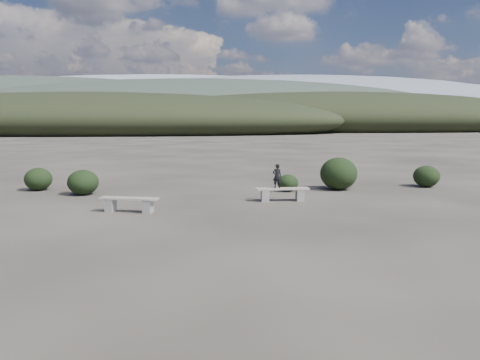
{
  "coord_description": "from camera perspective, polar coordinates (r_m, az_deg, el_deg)",
  "views": [
    {
      "loc": [
        -1.38,
        -11.39,
        3.04
      ],
      "look_at": [
        -0.18,
        3.5,
        1.1
      ],
      "focal_mm": 35.0,
      "sensor_mm": 36.0,
      "label": 1
    }
  ],
  "objects": [
    {
      "name": "mountain_ridges",
      "position": [
        350.59,
        -5.66,
        8.64
      ],
      "size": [
        500.0,
        400.0,
        56.0
      ],
      "color": "black",
      "rests_on": "ground"
    },
    {
      "name": "shrub_e",
      "position": [
        22.76,
        21.77,
        0.43
      ],
      "size": [
        1.16,
        1.16,
        0.97
      ],
      "primitive_type": "ellipsoid",
      "color": "black",
      "rests_on": "ground"
    },
    {
      "name": "shrub_a",
      "position": [
        19.99,
        -18.59,
        -0.26
      ],
      "size": [
        1.24,
        1.24,
        1.02
      ],
      "primitive_type": "ellipsoid",
      "color": "black",
      "rests_on": "ground"
    },
    {
      "name": "shrub_c",
      "position": [
        19.99,
        5.84,
        -0.35
      ],
      "size": [
        0.9,
        0.9,
        0.72
      ],
      "primitive_type": "ellipsoid",
      "color": "black",
      "rests_on": "ground"
    },
    {
      "name": "bench_right",
      "position": [
        17.53,
        5.2,
        -1.61
      ],
      "size": [
        1.99,
        0.43,
        0.5
      ],
      "rotation": [
        0.0,
        0.0,
        0.01
      ],
      "color": "gray",
      "rests_on": "ground"
    },
    {
      "name": "ground",
      "position": [
        11.87,
        2.25,
        -7.45
      ],
      "size": [
        1200.0,
        1200.0,
        0.0
      ],
      "primitive_type": "plane",
      "color": "#2B2621",
      "rests_on": "ground"
    },
    {
      "name": "bench_left",
      "position": [
        15.81,
        -13.37,
        -2.79
      ],
      "size": [
        2.0,
        0.89,
        0.49
      ],
      "rotation": [
        0.0,
        0.0,
        -0.26
      ],
      "color": "gray",
      "rests_on": "ground"
    },
    {
      "name": "shrub_d",
      "position": [
        20.75,
        11.94,
        0.77
      ],
      "size": [
        1.61,
        1.61,
        1.41
      ],
      "primitive_type": "ellipsoid",
      "color": "black",
      "rests_on": "ground"
    },
    {
      "name": "shrub_f",
      "position": [
        21.92,
        -23.37,
        0.1
      ],
      "size": [
        1.15,
        1.15,
        0.98
      ],
      "primitive_type": "ellipsoid",
      "color": "black",
      "rests_on": "ground"
    },
    {
      "name": "seated_person",
      "position": [
        17.41,
        4.54,
        0.48
      ],
      "size": [
        0.35,
        0.25,
        0.91
      ],
      "primitive_type": "imported",
      "rotation": [
        0.0,
        0.0,
        3.25
      ],
      "color": "black",
      "rests_on": "bench_right"
    }
  ]
}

